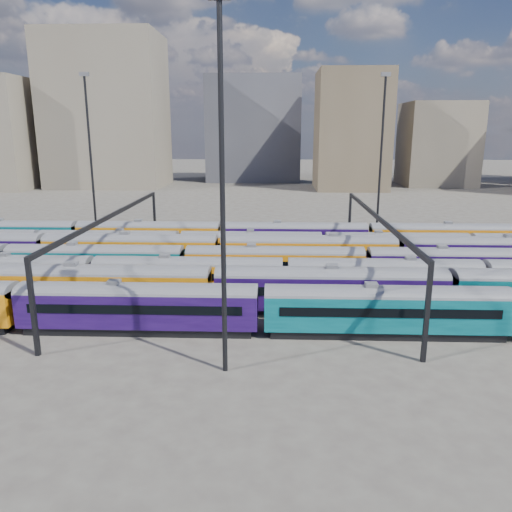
{
  "coord_description": "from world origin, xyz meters",
  "views": [
    {
      "loc": [
        -1.48,
        -55.51,
        17.23
      ],
      "look_at": [
        -3.58,
        0.64,
        3.0
      ],
      "focal_mm": 35.0,
      "sensor_mm": 36.0,
      "label": 1
    }
  ],
  "objects_px": {
    "mast_2": "(222,180)",
    "rake_0": "(386,305)",
    "rake_1": "(213,284)",
    "rake_2": "(93,271)"
  },
  "relations": [
    {
      "from": "rake_1",
      "to": "mast_2",
      "type": "xyz_separation_m",
      "value": [
        2.31,
        -12.0,
        11.08
      ]
    },
    {
      "from": "rake_0",
      "to": "rake_1",
      "type": "xyz_separation_m",
      "value": [
        -15.44,
        5.0,
        0.14
      ]
    },
    {
      "from": "rake_0",
      "to": "mast_2",
      "type": "relative_size",
      "value": 4.14
    },
    {
      "from": "rake_1",
      "to": "mast_2",
      "type": "height_order",
      "value": "mast_2"
    },
    {
      "from": "rake_1",
      "to": "mast_2",
      "type": "distance_m",
      "value": 16.5
    },
    {
      "from": "rake_0",
      "to": "rake_2",
      "type": "relative_size",
      "value": 0.87
    },
    {
      "from": "rake_1",
      "to": "rake_2",
      "type": "distance_m",
      "value": 14.35
    },
    {
      "from": "mast_2",
      "to": "rake_0",
      "type": "bearing_deg",
      "value": 28.08
    },
    {
      "from": "rake_2",
      "to": "mast_2",
      "type": "xyz_separation_m",
      "value": [
        15.76,
        -17.0,
        11.33
      ]
    },
    {
      "from": "rake_0",
      "to": "rake_1",
      "type": "distance_m",
      "value": 16.23
    }
  ]
}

